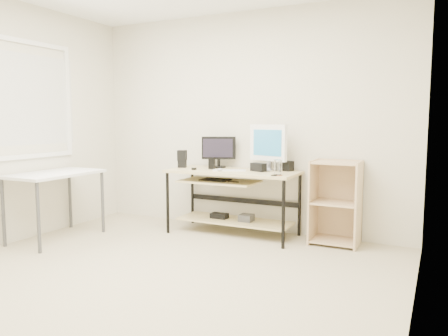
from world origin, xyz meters
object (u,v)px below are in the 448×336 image
shelf_unit (336,202)px  side_table (55,180)px  audio_controller (212,163)px  desk (231,188)px  white_imac (268,144)px  black_monitor (219,150)px

shelf_unit → side_table: bearing=-156.7°
side_table → shelf_unit: 3.09m
side_table → audio_controller: 1.77m
desk → side_table: size_ratio=1.50×
white_imac → shelf_unit: bearing=16.8°
shelf_unit → black_monitor: (-1.43, 0.03, 0.51)m
desk → black_monitor: 0.53m
side_table → desk: bearing=32.7°
side_table → audio_controller: bearing=37.1°
black_monitor → white_imac: bearing=-25.0°
white_imac → audio_controller: bearing=-150.1°
desk → black_monitor: (-0.26, 0.19, 0.43)m
side_table → audio_controller: audio_controller is taller
shelf_unit → white_imac: 0.99m
desk → white_imac: bearing=21.6°
desk → shelf_unit: bearing=7.8°
white_imac → black_monitor: bearing=-166.9°
desk → white_imac: 0.67m
desk → shelf_unit: (1.18, 0.16, -0.09)m
side_table → audio_controller: (1.40, 1.06, 0.15)m
shelf_unit → audio_controller: (-1.43, -0.16, 0.37)m
shelf_unit → desk: bearing=-172.2°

